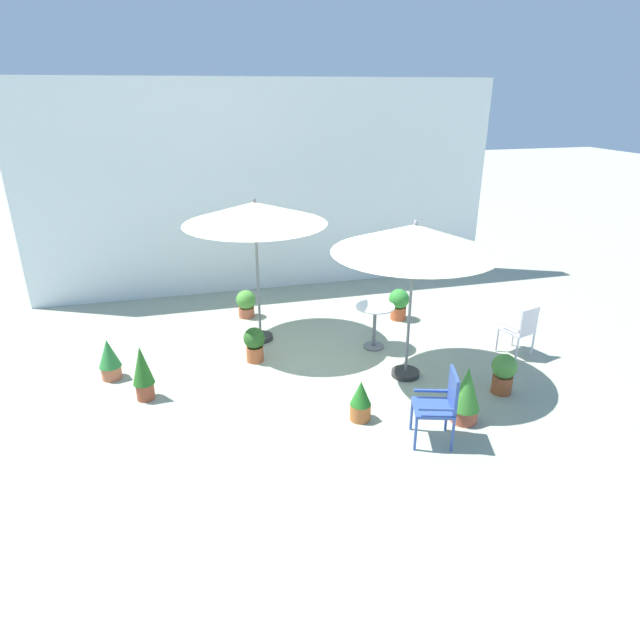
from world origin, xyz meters
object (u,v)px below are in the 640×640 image
at_px(patio_umbrella_1, 255,214).
at_px(potted_plant_6, 466,394).
at_px(patio_umbrella_0, 415,240).
at_px(potted_plant_1, 399,303).
at_px(potted_plant_2, 255,343).
at_px(patio_chair_1, 441,402).
at_px(potted_plant_0, 504,372).
at_px(potted_plant_4, 109,359).
at_px(potted_plant_3, 246,303).
at_px(potted_plant_7, 361,401).
at_px(potted_plant_5, 143,371).
at_px(cafe_table_0, 375,319).
at_px(patio_chair_0, 521,328).

xyz_separation_m(patio_umbrella_1, potted_plant_6, (2.24, -3.34, -1.86)).
distance_m(patio_umbrella_0, patio_umbrella_1, 2.78).
distance_m(potted_plant_1, potted_plant_2, 3.17).
xyz_separation_m(patio_umbrella_1, patio_chair_1, (1.70, -3.65, -1.72)).
height_order(patio_umbrella_1, potted_plant_0, patio_umbrella_1).
distance_m(patio_umbrella_0, potted_plant_1, 2.97).
xyz_separation_m(potted_plant_0, potted_plant_4, (-5.65, 1.97, 0.01)).
relative_size(patio_umbrella_1, potted_plant_3, 4.63).
relative_size(patio_umbrella_0, potted_plant_3, 4.52).
bearing_deg(potted_plant_7, patio_chair_1, -41.70).
relative_size(patio_umbrella_1, potted_plant_5, 3.02).
relative_size(patio_umbrella_0, patio_umbrella_1, 0.98).
relative_size(patio_chair_1, potted_plant_3, 1.79).
relative_size(potted_plant_0, potted_plant_6, 0.76).
xyz_separation_m(patio_umbrella_0, cafe_table_0, (-0.13, 1.10, -1.67)).
distance_m(patio_chair_1, potted_plant_3, 5.11).
relative_size(patio_umbrella_1, potted_plant_0, 4.09).
height_order(patio_chair_1, potted_plant_7, patio_chair_1).
bearing_deg(patio_chair_1, potted_plant_5, 150.71).
xyz_separation_m(patio_umbrella_0, potted_plant_2, (-2.21, 1.13, -1.88)).
xyz_separation_m(patio_umbrella_1, potted_plant_5, (-1.96, -1.60, -1.83)).
xyz_separation_m(potted_plant_1, potted_plant_5, (-4.73, -1.83, 0.11)).
relative_size(potted_plant_0, potted_plant_3, 1.13).
bearing_deg(patio_chair_1, potted_plant_1, 74.56).
bearing_deg(patio_umbrella_1, potted_plant_7, -73.04).
height_order(patio_chair_1, potted_plant_0, patio_chair_1).
relative_size(patio_chair_0, potted_plant_1, 1.45).
xyz_separation_m(potted_plant_0, potted_plant_6, (-0.92, -0.54, 0.08)).
bearing_deg(patio_umbrella_0, potted_plant_0, -35.93).
height_order(patio_umbrella_0, potted_plant_3, patio_umbrella_0).
relative_size(potted_plant_6, potted_plant_7, 1.39).
relative_size(patio_umbrella_0, potted_plant_0, 4.00).
relative_size(patio_umbrella_0, potted_plant_5, 2.95).
height_order(patio_chair_1, potted_plant_2, patio_chair_1).
xyz_separation_m(patio_umbrella_0, potted_plant_4, (-4.47, 1.12, -1.86)).
xyz_separation_m(cafe_table_0, potted_plant_4, (-4.35, 0.02, -0.19)).
height_order(potted_plant_1, potted_plant_7, potted_plant_1).
distance_m(cafe_table_0, potted_plant_6, 2.52).
height_order(potted_plant_0, potted_plant_6, potted_plant_6).
bearing_deg(patio_umbrella_1, potted_plant_0, -41.47).
relative_size(patio_umbrella_1, potted_plant_6, 3.10).
distance_m(cafe_table_0, potted_plant_2, 2.10).
xyz_separation_m(patio_umbrella_0, patio_chair_0, (2.14, 0.18, -1.70)).
distance_m(potted_plant_3, potted_plant_5, 3.31).
distance_m(patio_umbrella_0, potted_plant_0, 2.36).
bearing_deg(potted_plant_1, patio_umbrella_1, -175.24).
xyz_separation_m(patio_umbrella_1, potted_plant_7, (0.89, -2.93, -1.99)).
height_order(patio_chair_0, patio_chair_1, patio_chair_1).
relative_size(patio_chair_0, potted_plant_6, 1.09).
height_order(potted_plant_3, potted_plant_6, potted_plant_6).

